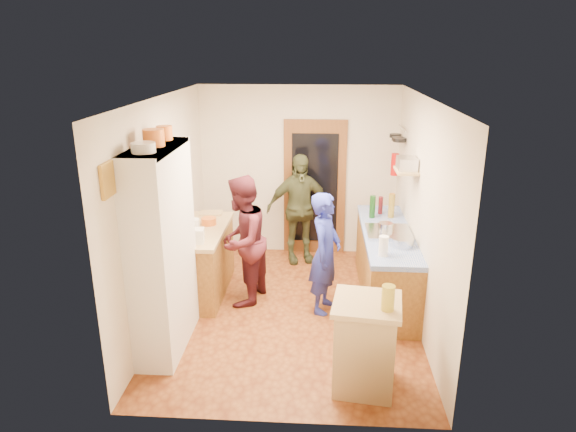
# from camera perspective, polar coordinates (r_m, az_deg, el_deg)

# --- Properties ---
(floor) EXTENTS (3.00, 4.00, 0.02)m
(floor) POSITION_cam_1_polar(r_m,az_deg,el_deg) (6.50, 0.33, -10.54)
(floor) COLOR brown
(floor) RESTS_ON ground
(ceiling) EXTENTS (3.00, 4.00, 0.02)m
(ceiling) POSITION_cam_1_polar(r_m,az_deg,el_deg) (5.71, 0.37, 13.12)
(ceiling) COLOR silver
(ceiling) RESTS_ON ground
(wall_back) EXTENTS (3.00, 0.02, 2.60)m
(wall_back) POSITION_cam_1_polar(r_m,az_deg,el_deg) (7.91, 1.19, 4.97)
(wall_back) COLOR beige
(wall_back) RESTS_ON ground
(wall_front) EXTENTS (3.00, 0.02, 2.60)m
(wall_front) POSITION_cam_1_polar(r_m,az_deg,el_deg) (4.12, -1.28, -8.09)
(wall_front) COLOR beige
(wall_front) RESTS_ON ground
(wall_left) EXTENTS (0.02, 4.00, 2.60)m
(wall_left) POSITION_cam_1_polar(r_m,az_deg,el_deg) (6.24, -13.62, 0.77)
(wall_left) COLOR beige
(wall_left) RESTS_ON ground
(wall_right) EXTENTS (0.02, 4.00, 2.60)m
(wall_right) POSITION_cam_1_polar(r_m,az_deg,el_deg) (6.09, 14.69, 0.22)
(wall_right) COLOR beige
(wall_right) RESTS_ON ground
(door_frame) EXTENTS (0.95, 0.06, 2.10)m
(door_frame) POSITION_cam_1_polar(r_m,az_deg,el_deg) (7.93, 2.97, 3.12)
(door_frame) COLOR brown
(door_frame) RESTS_ON ground
(door_glass) EXTENTS (0.70, 0.02, 1.70)m
(door_glass) POSITION_cam_1_polar(r_m,az_deg,el_deg) (7.90, 2.97, 3.05)
(door_glass) COLOR black
(door_glass) RESTS_ON door_frame
(hutch_body) EXTENTS (0.40, 1.20, 2.20)m
(hutch_body) POSITION_cam_1_polar(r_m,az_deg,el_deg) (5.53, -13.75, -3.75)
(hutch_body) COLOR silver
(hutch_body) RESTS_ON ground
(hutch_top_shelf) EXTENTS (0.40, 1.14, 0.04)m
(hutch_top_shelf) POSITION_cam_1_polar(r_m,az_deg,el_deg) (5.23, -14.64, 7.28)
(hutch_top_shelf) COLOR silver
(hutch_top_shelf) RESTS_ON hutch_body
(plate_stack) EXTENTS (0.22, 0.22, 0.09)m
(plate_stack) POSITION_cam_1_polar(r_m,az_deg,el_deg) (4.94, -15.77, 7.33)
(plate_stack) COLOR white
(plate_stack) RESTS_ON hutch_top_shelf
(orange_pot_a) EXTENTS (0.21, 0.21, 0.17)m
(orange_pot_a) POSITION_cam_1_polar(r_m,az_deg,el_deg) (5.22, -14.70, 8.42)
(orange_pot_a) COLOR orange
(orange_pot_a) RESTS_ON hutch_top_shelf
(orange_pot_b) EXTENTS (0.17, 0.17, 0.15)m
(orange_pot_b) POSITION_cam_1_polar(r_m,az_deg,el_deg) (5.56, -13.57, 8.97)
(orange_pot_b) COLOR orange
(orange_pot_b) RESTS_ON hutch_top_shelf
(left_counter_base) EXTENTS (0.60, 1.40, 0.85)m
(left_counter_base) POSITION_cam_1_polar(r_m,az_deg,el_deg) (6.87, -9.52, -5.10)
(left_counter_base) COLOR olive
(left_counter_base) RESTS_ON ground
(left_counter_top) EXTENTS (0.64, 1.44, 0.05)m
(left_counter_top) POSITION_cam_1_polar(r_m,az_deg,el_deg) (6.71, -9.72, -1.57)
(left_counter_top) COLOR tan
(left_counter_top) RESTS_ON left_counter_base
(toaster) EXTENTS (0.25, 0.18, 0.17)m
(toaster) POSITION_cam_1_polar(r_m,az_deg,el_deg) (6.20, -10.36, -2.20)
(toaster) COLOR white
(toaster) RESTS_ON left_counter_top
(kettle) EXTENTS (0.19, 0.19, 0.18)m
(kettle) POSITION_cam_1_polar(r_m,az_deg,el_deg) (6.55, -10.49, -1.08)
(kettle) COLOR white
(kettle) RESTS_ON left_counter_top
(orange_bowl) EXTENTS (0.22, 0.22, 0.09)m
(orange_bowl) POSITION_cam_1_polar(r_m,az_deg,el_deg) (6.82, -8.79, -0.57)
(orange_bowl) COLOR orange
(orange_bowl) RESTS_ON left_counter_top
(chopping_board) EXTENTS (0.32, 0.25, 0.02)m
(chopping_board) POSITION_cam_1_polar(r_m,az_deg,el_deg) (7.25, -8.52, 0.33)
(chopping_board) COLOR tan
(chopping_board) RESTS_ON left_counter_top
(right_counter_base) EXTENTS (0.60, 2.20, 0.84)m
(right_counter_base) POSITION_cam_1_polar(r_m,az_deg,el_deg) (6.81, 10.76, -5.46)
(right_counter_base) COLOR olive
(right_counter_base) RESTS_ON ground
(right_counter_top) EXTENTS (0.62, 2.22, 0.06)m
(right_counter_top) POSITION_cam_1_polar(r_m,az_deg,el_deg) (6.64, 10.99, -1.91)
(right_counter_top) COLOR #0A38B6
(right_counter_top) RESTS_ON right_counter_base
(hob) EXTENTS (0.55, 0.58, 0.04)m
(hob) POSITION_cam_1_polar(r_m,az_deg,el_deg) (6.54, 11.12, -1.78)
(hob) COLOR silver
(hob) RESTS_ON right_counter_top
(pot_on_hob) EXTENTS (0.18, 0.18, 0.11)m
(pot_on_hob) POSITION_cam_1_polar(r_m,az_deg,el_deg) (6.47, 10.75, -1.23)
(pot_on_hob) COLOR silver
(pot_on_hob) RESTS_ON hob
(bottle_a) EXTENTS (0.10, 0.10, 0.31)m
(bottle_a) POSITION_cam_1_polar(r_m,az_deg,el_deg) (7.07, 9.36, 1.03)
(bottle_a) COLOR #143F14
(bottle_a) RESTS_ON right_counter_top
(bottle_b) EXTENTS (0.07, 0.07, 0.25)m
(bottle_b) POSITION_cam_1_polar(r_m,az_deg,el_deg) (7.26, 10.24, 1.19)
(bottle_b) COLOR #591419
(bottle_b) RESTS_ON right_counter_top
(bottle_c) EXTENTS (0.10, 0.10, 0.34)m
(bottle_c) POSITION_cam_1_polar(r_m,az_deg,el_deg) (7.12, 11.43, 1.14)
(bottle_c) COLOR olive
(bottle_c) RESTS_ON right_counter_top
(paper_towel) EXTENTS (0.12, 0.12, 0.23)m
(paper_towel) POSITION_cam_1_polar(r_m,az_deg,el_deg) (5.82, 10.56, -3.29)
(paper_towel) COLOR white
(paper_towel) RESTS_ON right_counter_top
(mixing_bowl) EXTENTS (0.31, 0.31, 0.11)m
(mixing_bowl) POSITION_cam_1_polar(r_m,az_deg,el_deg) (6.16, 12.51, -2.79)
(mixing_bowl) COLOR silver
(mixing_bowl) RESTS_ON right_counter_top
(island_base) EXTENTS (0.62, 0.62, 0.86)m
(island_base) POSITION_cam_1_polar(r_m,az_deg,el_deg) (5.05, 8.55, -14.19)
(island_base) COLOR tan
(island_base) RESTS_ON ground
(island_top) EXTENTS (0.70, 0.70, 0.05)m
(island_top) POSITION_cam_1_polar(r_m,az_deg,el_deg) (4.83, 8.81, -9.63)
(island_top) COLOR tan
(island_top) RESTS_ON island_base
(cutting_board) EXTENTS (0.38, 0.32, 0.02)m
(cutting_board) POSITION_cam_1_polar(r_m,az_deg,el_deg) (4.87, 8.25, -9.22)
(cutting_board) COLOR white
(cutting_board) RESTS_ON island_top
(oil_jar) EXTENTS (0.13, 0.13, 0.23)m
(oil_jar) POSITION_cam_1_polar(r_m,az_deg,el_deg) (4.65, 11.05, -8.92)
(oil_jar) COLOR #AD9E2D
(oil_jar) RESTS_ON island_top
(pan_rail) EXTENTS (0.02, 0.65, 0.02)m
(pan_rail) POSITION_cam_1_polar(r_m,az_deg,el_deg) (7.37, 12.63, 9.49)
(pan_rail) COLOR silver
(pan_rail) RESTS_ON wall_right
(pan_hang_a) EXTENTS (0.18, 0.18, 0.05)m
(pan_hang_a) POSITION_cam_1_polar(r_m,az_deg,el_deg) (7.22, 12.28, 8.28)
(pan_hang_a) COLOR black
(pan_hang_a) RESTS_ON pan_rail
(pan_hang_b) EXTENTS (0.16, 0.16, 0.05)m
(pan_hang_b) POSITION_cam_1_polar(r_m,az_deg,el_deg) (7.41, 12.05, 8.40)
(pan_hang_b) COLOR black
(pan_hang_b) RESTS_ON pan_rail
(pan_hang_c) EXTENTS (0.17, 0.17, 0.05)m
(pan_hang_c) POSITION_cam_1_polar(r_m,az_deg,el_deg) (7.61, 11.85, 8.73)
(pan_hang_c) COLOR black
(pan_hang_c) RESTS_ON pan_rail
(wall_shelf) EXTENTS (0.26, 0.42, 0.03)m
(wall_shelf) POSITION_cam_1_polar(r_m,az_deg,el_deg) (6.38, 13.01, 4.92)
(wall_shelf) COLOR tan
(wall_shelf) RESTS_ON wall_right
(radio) EXTENTS (0.22, 0.30, 0.15)m
(radio) POSITION_cam_1_polar(r_m,az_deg,el_deg) (6.36, 13.07, 5.71)
(radio) COLOR silver
(radio) RESTS_ON wall_shelf
(ext_bracket) EXTENTS (0.06, 0.10, 0.04)m
(ext_bracket) POSITION_cam_1_polar(r_m,az_deg,el_deg) (7.66, 12.20, 5.26)
(ext_bracket) COLOR black
(ext_bracket) RESTS_ON wall_right
(fire_extinguisher) EXTENTS (0.11, 0.11, 0.32)m
(fire_extinguisher) POSITION_cam_1_polar(r_m,az_deg,el_deg) (7.64, 11.78, 5.64)
(fire_extinguisher) COLOR red
(fire_extinguisher) RESTS_ON wall_right
(picture_frame) EXTENTS (0.03, 0.25, 0.30)m
(picture_frame) POSITION_cam_1_polar(r_m,az_deg,el_deg) (4.64, -19.43, 3.79)
(picture_frame) COLOR gold
(picture_frame) RESTS_ON wall_left
(person_hob) EXTENTS (0.51, 0.63, 1.51)m
(person_hob) POSITION_cam_1_polar(r_m,az_deg,el_deg) (6.20, 4.35, -4.25)
(person_hob) COLOR #242EA1
(person_hob) RESTS_ON ground
(person_left) EXTENTS (0.81, 0.94, 1.66)m
(person_left) POSITION_cam_1_polar(r_m,az_deg,el_deg) (6.44, -4.74, -2.68)
(person_left) COLOR #481821
(person_left) RESTS_ON ground
(person_back) EXTENTS (1.05, 0.66, 1.66)m
(person_back) POSITION_cam_1_polar(r_m,az_deg,el_deg) (7.64, 1.30, 0.81)
(person_back) COLOR #393F25
(person_back) RESTS_ON ground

